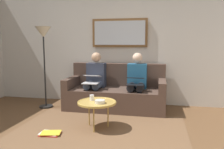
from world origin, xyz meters
TOP-DOWN VIEW (x-y plane):
  - wall_rear at (0.00, -2.60)m, footprint 6.00×0.12m
  - area_rug at (0.00, -0.85)m, footprint 2.60×1.80m
  - couch at (0.00, -2.12)m, footprint 1.99×0.90m
  - framed_mirror at (0.00, -2.51)m, footprint 1.20×0.05m
  - coffee_table at (0.07, -0.90)m, footprint 0.60×0.60m
  - cup at (0.18, -0.97)m, footprint 0.07×0.07m
  - bowl at (0.01, -0.83)m, footprint 0.16×0.16m
  - person_left at (-0.43, -2.05)m, footprint 0.38×0.58m
  - laptop_black at (-0.43, -1.80)m, footprint 0.32×0.33m
  - person_right at (0.43, -2.05)m, footprint 0.38×0.58m
  - laptop_silver at (0.43, -1.81)m, footprint 0.31×0.38m
  - magazine_stack at (0.68, -0.51)m, footprint 0.32×0.26m
  - standing_lamp at (1.45, -1.85)m, footprint 0.32×0.32m

SIDE VIEW (x-z plane):
  - area_rug at x=0.00m, z-range 0.00..0.01m
  - magazine_stack at x=0.68m, z-range 0.00..0.04m
  - couch at x=0.00m, z-range -0.14..0.76m
  - coffee_table at x=0.07m, z-range 0.20..0.63m
  - bowl at x=0.01m, z-range 0.43..0.48m
  - cup at x=0.18m, z-range 0.43..0.52m
  - person_left at x=-0.43m, z-range 0.04..1.18m
  - person_right at x=0.43m, z-range 0.04..1.18m
  - laptop_black at x=-0.43m, z-range 0.56..0.70m
  - laptop_silver at x=0.43m, z-range 0.55..0.71m
  - wall_rear at x=0.00m, z-range 0.00..2.60m
  - standing_lamp at x=1.45m, z-range 0.54..2.20m
  - framed_mirror at x=0.00m, z-range 1.24..1.86m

